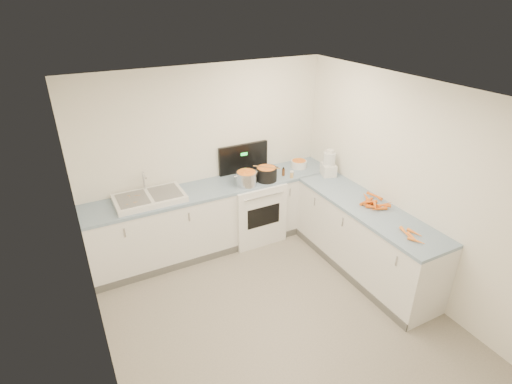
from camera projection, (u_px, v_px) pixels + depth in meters
name	position (u px, v px, depth m)	size (l,w,h in m)	color
floor	(278.00, 320.00, 4.48)	(3.50, 4.00, 0.00)	gray
ceiling	(285.00, 98.00, 3.36)	(3.50, 4.00, 0.00)	white
wall_back	(207.00, 158.00, 5.50)	(3.50, 2.50, 0.00)	white
wall_front	(455.00, 383.00, 2.34)	(3.50, 2.50, 0.00)	white
wall_left	(93.00, 278.00, 3.20)	(4.00, 2.50, 0.00)	white
wall_right	(410.00, 188.00, 4.64)	(4.00, 2.50, 0.00)	white
counter_back	(217.00, 216.00, 5.62)	(3.50, 0.62, 0.94)	white
counter_right	(364.00, 239.00, 5.11)	(0.62, 2.20, 0.94)	white
stove	(253.00, 208.00, 5.83)	(0.76, 0.65, 1.36)	white
sink	(150.00, 198.00, 5.02)	(0.86, 0.52, 0.31)	white
steel_pot	(247.00, 179.00, 5.40)	(0.29, 0.29, 0.21)	silver
black_pot	(266.00, 175.00, 5.54)	(0.29, 0.29, 0.21)	black
wooden_spoon	(267.00, 167.00, 5.49)	(0.02, 0.02, 0.38)	#AD7A47
mixing_bowl	(299.00, 164.00, 5.96)	(0.24, 0.24, 0.11)	white
extract_bottle	(283.00, 172.00, 5.69)	(0.04, 0.04, 0.11)	#593319
spice_jar	(292.00, 175.00, 5.63)	(0.05, 0.05, 0.08)	#E5B266
food_processor	(329.00, 164.00, 5.66)	(0.25, 0.28, 0.38)	white
carrot_pile	(373.00, 203.00, 4.92)	(0.35, 0.47, 0.08)	orange
peeled_carrots	(412.00, 236.00, 4.28)	(0.19, 0.37, 0.04)	orange
peelings	(134.00, 198.00, 4.93)	(0.23, 0.26, 0.01)	tan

